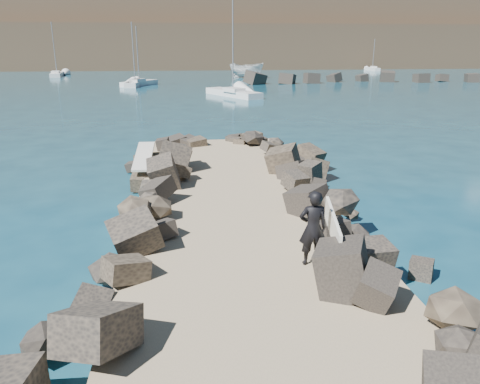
{
  "coord_description": "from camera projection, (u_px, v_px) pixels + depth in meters",
  "views": [
    {
      "loc": [
        -1.43,
        -13.09,
        5.35
      ],
      "look_at": [
        0.0,
        -1.0,
        1.5
      ],
      "focal_mm": 35.0,
      "sensor_mm": 36.0,
      "label": 1
    }
  ],
  "objects": [
    {
      "name": "sailboat_e",
      "position": [
        57.0,
        74.0,
        81.77
      ],
      "size": [
        2.73,
        7.81,
        9.16
      ],
      "color": "silver",
      "rests_on": "ground"
    },
    {
      "name": "boat_imported",
      "position": [
        247.0,
        70.0,
        77.7
      ],
      "size": [
        6.55,
        5.89,
        2.49
      ],
      "primitive_type": "imported",
      "rotation": [
        0.0,
        0.0,
        0.9
      ],
      "color": "silver",
      "rests_on": "ground"
    },
    {
      "name": "ground",
      "position": [
        236.0,
        229.0,
        14.17
      ],
      "size": [
        800.0,
        800.0,
        0.0
      ],
      "primitive_type": "plane",
      "color": "#0F384C",
      "rests_on": "ground"
    },
    {
      "name": "surfboard_resting",
      "position": [
        144.0,
        159.0,
        18.39
      ],
      "size": [
        0.75,
        2.61,
        0.09
      ],
      "primitive_type": "cube",
      "rotation": [
        0.0,
        0.0,
        -0.04
      ],
      "color": "beige",
      "rests_on": "riprap_left"
    },
    {
      "name": "headland",
      "position": [
        214.0,
        12.0,
        161.94
      ],
      "size": [
        360.0,
        140.0,
        32.0
      ],
      "primitive_type": "cube",
      "color": "#2D4919",
      "rests_on": "ground"
    },
    {
      "name": "surfer_with_board",
      "position": [
        316.0,
        228.0,
        10.35
      ],
      "size": [
        0.98,
        2.13,
        1.73
      ],
      "color": "black",
      "rests_on": "jetty"
    },
    {
      "name": "sailboat_a",
      "position": [
        135.0,
        83.0,
        62.49
      ],
      "size": [
        2.28,
        6.97,
        8.28
      ],
      "color": "silver",
      "rests_on": "ground"
    },
    {
      "name": "jetty",
      "position": [
        245.0,
        247.0,
        12.18
      ],
      "size": [
        6.0,
        26.0,
        0.6
      ],
      "primitive_type": "cube",
      "color": "#8C7759",
      "rests_on": "ground"
    },
    {
      "name": "sailboat_f",
      "position": [
        373.0,
        69.0,
        99.03
      ],
      "size": [
        1.37,
        5.35,
        6.59
      ],
      "color": "silver",
      "rests_on": "ground"
    },
    {
      "name": "breakwater_secondary",
      "position": [
        428.0,
        78.0,
        69.98
      ],
      "size": [
        52.0,
        4.0,
        1.2
      ],
      "primitive_type": "cube",
      "color": "black",
      "rests_on": "ground"
    },
    {
      "name": "sailboat_b",
      "position": [
        139.0,
        83.0,
        63.03
      ],
      "size": [
        4.72,
        6.1,
        7.79
      ],
      "color": "silver",
      "rests_on": "ground"
    },
    {
      "name": "sailboat_c",
      "position": [
        233.0,
        93.0,
        50.34
      ],
      "size": [
        5.54,
        8.51,
        10.19
      ],
      "color": "silver",
      "rests_on": "ground"
    },
    {
      "name": "riprap_right",
      "position": [
        346.0,
        228.0,
        12.92
      ],
      "size": [
        2.6,
        22.0,
        1.0
      ],
      "primitive_type": "cube",
      "color": "black",
      "rests_on": "ground"
    },
    {
      "name": "riprap_left",
      "position": [
        133.0,
        238.0,
        12.27
      ],
      "size": [
        2.6,
        22.0,
        1.0
      ],
      "primitive_type": "cube",
      "color": "black",
      "rests_on": "ground"
    }
  ]
}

